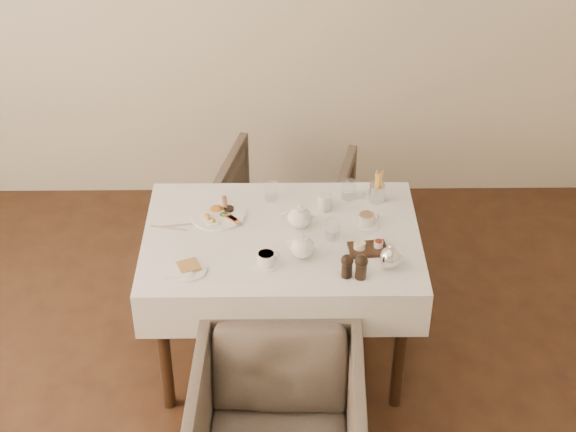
% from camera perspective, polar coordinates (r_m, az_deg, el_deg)
% --- Properties ---
extents(table, '(1.28, 0.88, 0.75)m').
position_cam_1_polar(table, '(4.14, -0.41, -2.52)').
color(table, black).
rests_on(table, ground).
extents(armchair_near, '(0.73, 0.75, 0.65)m').
position_cam_1_polar(armchair_near, '(3.79, -0.65, -13.44)').
color(armchair_near, '#4A3F36').
rests_on(armchair_near, ground).
extents(armchair_far, '(0.84, 0.85, 0.65)m').
position_cam_1_polar(armchair_far, '(4.97, -0.20, 0.16)').
color(armchair_far, '#4A3F36').
rests_on(armchair_far, ground).
extents(breakfast_plate, '(0.26, 0.26, 0.03)m').
position_cam_1_polar(breakfast_plate, '(4.21, -4.52, 0.14)').
color(breakfast_plate, white).
rests_on(breakfast_plate, table).
extents(side_plate, '(0.18, 0.18, 0.02)m').
position_cam_1_polar(side_plate, '(3.88, -6.71, -3.44)').
color(side_plate, white).
rests_on(side_plate, table).
extents(teapot_centre, '(0.18, 0.15, 0.13)m').
position_cam_1_polar(teapot_centre, '(4.09, 0.77, 0.01)').
color(teapot_centre, white).
rests_on(teapot_centre, table).
extents(teapot_front, '(0.19, 0.16, 0.12)m').
position_cam_1_polar(teapot_front, '(3.90, 0.92, -1.94)').
color(teapot_front, white).
rests_on(teapot_front, table).
extents(creamer, '(0.09, 0.09, 0.08)m').
position_cam_1_polar(creamer, '(4.23, 2.37, 0.94)').
color(creamer, white).
rests_on(creamer, table).
extents(teacup_near, '(0.12, 0.12, 0.06)m').
position_cam_1_polar(teacup_near, '(3.88, -1.42, -2.82)').
color(teacup_near, white).
rests_on(teacup_near, table).
extents(teacup_far, '(0.12, 0.12, 0.06)m').
position_cam_1_polar(teacup_far, '(4.14, 5.10, -0.26)').
color(teacup_far, white).
rests_on(teacup_far, table).
extents(glass_left, '(0.07, 0.07, 0.09)m').
position_cam_1_polar(glass_left, '(4.29, -1.10, 1.61)').
color(glass_left, silver).
rests_on(glass_left, table).
extents(glass_mid, '(0.09, 0.09, 0.10)m').
position_cam_1_polar(glass_mid, '(4.03, 2.92, -0.88)').
color(glass_mid, silver).
rests_on(glass_mid, table).
extents(glass_right, '(0.08, 0.08, 0.10)m').
position_cam_1_polar(glass_right, '(4.31, 3.94, 1.72)').
color(glass_right, silver).
rests_on(glass_right, table).
extents(condiment_board, '(0.18, 0.13, 0.04)m').
position_cam_1_polar(condiment_board, '(3.99, 5.16, -2.06)').
color(condiment_board, black).
rests_on(condiment_board, table).
extents(pepper_mill_left, '(0.07, 0.07, 0.11)m').
position_cam_1_polar(pepper_mill_left, '(3.81, 3.83, -3.23)').
color(pepper_mill_left, black).
rests_on(pepper_mill_left, table).
extents(pepper_mill_right, '(0.08, 0.08, 0.12)m').
position_cam_1_polar(pepper_mill_right, '(3.80, 4.76, -3.29)').
color(pepper_mill_right, black).
rests_on(pepper_mill_right, table).
extents(silver_pot, '(0.13, 0.11, 0.12)m').
position_cam_1_polar(silver_pot, '(3.87, 6.61, -2.60)').
color(silver_pot, white).
rests_on(silver_pot, table).
extents(fries_cup, '(0.08, 0.08, 0.16)m').
position_cam_1_polar(fries_cup, '(4.29, 5.79, 1.78)').
color(fries_cup, silver).
rests_on(fries_cup, table).
extents(cutlery_fork, '(0.20, 0.04, 0.00)m').
position_cam_1_polar(cutlery_fork, '(4.16, -6.78, -0.57)').
color(cutlery_fork, silver).
rests_on(cutlery_fork, table).
extents(cutlery_knife, '(0.18, 0.05, 0.00)m').
position_cam_1_polar(cutlery_knife, '(4.15, -7.73, -0.78)').
color(cutlery_knife, silver).
rests_on(cutlery_knife, table).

